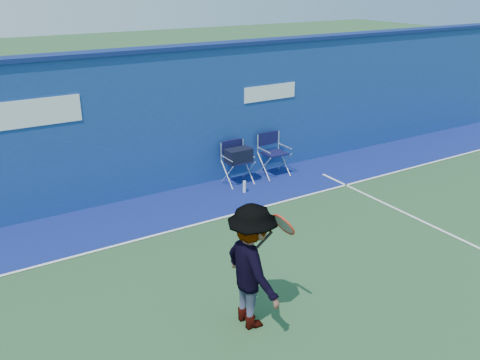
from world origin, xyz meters
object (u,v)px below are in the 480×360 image
directors_chair_left (238,166)px  directors_chair_right (274,162)px  tennis_player (252,267)px  water_bottle (244,187)px

directors_chair_left → directors_chair_right: directors_chair_right is taller
directors_chair_left → directors_chair_right: (1.00, 0.01, -0.10)m
directors_chair_right → tennis_player: size_ratio=0.57×
directors_chair_left → water_bottle: 0.63m
directors_chair_left → water_bottle: bearing=-106.2°
directors_chair_left → water_bottle: directors_chair_left is taller
directors_chair_left → tennis_player: 5.07m
water_bottle → tennis_player: bearing=-120.6°
directors_chair_right → tennis_player: bearing=-127.9°
directors_chair_right → water_bottle: (-1.16, -0.55, -0.18)m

